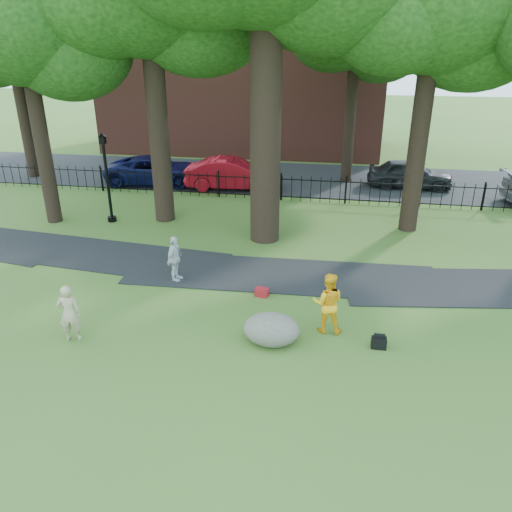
% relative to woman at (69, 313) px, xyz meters
% --- Properties ---
extents(ground, '(120.00, 120.00, 0.00)m').
position_rel_woman_xyz_m(ground, '(3.77, 0.69, -0.77)').
color(ground, '#395B20').
rests_on(ground, ground).
extents(footpath, '(36.07, 3.85, 0.03)m').
position_rel_woman_xyz_m(footpath, '(4.77, 4.59, -0.77)').
color(footpath, black).
rests_on(footpath, ground).
extents(street, '(80.00, 7.00, 0.02)m').
position_rel_woman_xyz_m(street, '(3.77, 16.69, -0.77)').
color(street, black).
rests_on(street, ground).
extents(iron_fence, '(44.00, 0.04, 1.20)m').
position_rel_woman_xyz_m(iron_fence, '(3.77, 12.69, -0.17)').
color(iron_fence, black).
rests_on(iron_fence, ground).
extents(brick_building, '(18.00, 8.00, 12.00)m').
position_rel_woman_xyz_m(brick_building, '(-0.23, 24.69, 5.23)').
color(brick_building, brown).
rests_on(brick_building, ground).
extents(tree_row, '(26.82, 7.96, 12.42)m').
position_rel_woman_xyz_m(tree_row, '(4.29, 9.09, 7.38)').
color(tree_row, black).
rests_on(tree_row, ground).
extents(woman, '(0.64, 0.51, 1.55)m').
position_rel_woman_xyz_m(woman, '(0.00, 0.00, 0.00)').
color(woman, tan).
rests_on(woman, ground).
extents(man, '(0.82, 0.64, 1.66)m').
position_rel_woman_xyz_m(man, '(6.36, 1.52, 0.06)').
color(man, '#FEAA15').
rests_on(man, ground).
extents(pedestrian, '(0.49, 0.92, 1.49)m').
position_rel_woman_xyz_m(pedestrian, '(1.54, 3.69, -0.03)').
color(pedestrian, silver).
rests_on(pedestrian, ground).
extents(boulder, '(1.72, 1.53, 0.83)m').
position_rel_woman_xyz_m(boulder, '(5.01, 0.76, -0.36)').
color(boulder, '#6A6858').
rests_on(boulder, ground).
extents(lamppost, '(0.36, 0.36, 3.68)m').
position_rel_woman_xyz_m(lamppost, '(-2.85, 8.57, 1.03)').
color(lamppost, black).
rests_on(lamppost, ground).
extents(backpack, '(0.37, 0.23, 0.28)m').
position_rel_woman_xyz_m(backpack, '(7.69, 0.94, -0.63)').
color(backpack, black).
rests_on(backpack, ground).
extents(red_bag, '(0.42, 0.31, 0.26)m').
position_rel_woman_xyz_m(red_bag, '(4.39, 3.11, -0.64)').
color(red_bag, maroon).
rests_on(red_bag, ground).
extents(red_sedan, '(4.82, 2.06, 1.55)m').
position_rel_woman_xyz_m(red_sedan, '(1.11, 14.19, -0.00)').
color(red_sedan, '#A10C19').
rests_on(red_sedan, ground).
extents(navy_van, '(5.31, 2.86, 1.42)m').
position_rel_woman_xyz_m(navy_van, '(-3.07, 14.44, -0.06)').
color(navy_van, '#0B0E38').
rests_on(navy_van, ground).
extents(grey_car, '(4.25, 1.78, 1.44)m').
position_rel_woman_xyz_m(grey_car, '(9.96, 15.94, -0.06)').
color(grey_car, black).
rests_on(grey_car, ground).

